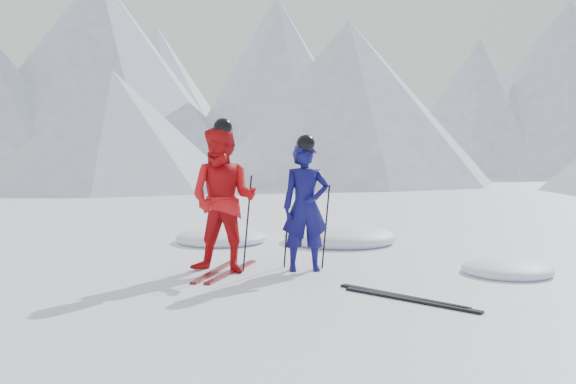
# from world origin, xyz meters

# --- Properties ---
(ground) EXTENTS (160.00, 160.00, 0.00)m
(ground) POSITION_xyz_m (0.00, 0.00, 0.00)
(ground) COLOR white
(ground) RESTS_ON ground
(mountain_range) EXTENTS (106.15, 62.94, 15.53)m
(mountain_range) POSITION_xyz_m (5.71, 35.31, 6.72)
(mountain_range) COLOR #B2BCD1
(mountain_range) RESTS_ON ground
(skier_blue) EXTENTS (0.77, 0.63, 1.80)m
(skier_blue) POSITION_xyz_m (-1.62, 0.39, 0.90)
(skier_blue) COLOR #0E0D51
(skier_blue) RESTS_ON ground
(skier_red) EXTENTS (1.02, 0.81, 2.03)m
(skier_red) POSITION_xyz_m (-2.70, 0.02, 1.01)
(skier_red) COLOR red
(skier_red) RESTS_ON ground
(pole_blue_left) EXTENTS (0.12, 0.08, 1.20)m
(pole_blue_left) POSITION_xyz_m (-1.92, 0.54, 0.60)
(pole_blue_left) COLOR black
(pole_blue_left) RESTS_ON ground
(pole_blue_right) EXTENTS (0.12, 0.07, 1.20)m
(pole_blue_right) POSITION_xyz_m (-1.37, 0.64, 0.60)
(pole_blue_right) COLOR black
(pole_blue_right) RESTS_ON ground
(pole_red_left) EXTENTS (0.13, 0.10, 1.35)m
(pole_red_left) POSITION_xyz_m (-3.00, 0.27, 0.68)
(pole_red_left) COLOR black
(pole_red_left) RESTS_ON ground
(pole_red_right) EXTENTS (0.13, 0.09, 1.35)m
(pole_red_right) POSITION_xyz_m (-2.40, 0.17, 0.68)
(pole_red_right) COLOR black
(pole_red_right) RESTS_ON ground
(ski_worn_left) EXTENTS (0.10, 1.70, 0.03)m
(ski_worn_left) POSITION_xyz_m (-2.82, 0.02, 0.01)
(ski_worn_left) COLOR black
(ski_worn_left) RESTS_ON ground
(ski_worn_right) EXTENTS (0.22, 1.70, 0.03)m
(ski_worn_right) POSITION_xyz_m (-2.58, 0.02, 0.01)
(ski_worn_right) COLOR black
(ski_worn_right) RESTS_ON ground
(ski_loose_a) EXTENTS (1.50, 0.96, 0.03)m
(ski_loose_a) POSITION_xyz_m (-0.25, -0.97, 0.01)
(ski_loose_a) COLOR black
(ski_loose_a) RESTS_ON ground
(ski_loose_b) EXTENTS (1.53, 0.91, 0.03)m
(ski_loose_b) POSITION_xyz_m (-0.15, -1.12, 0.01)
(ski_loose_b) COLOR black
(ski_loose_b) RESTS_ON ground
(snow_lumps) EXTENTS (8.75, 5.22, 0.46)m
(snow_lumps) POSITION_xyz_m (-1.42, 2.53, 0.00)
(snow_lumps) COLOR white
(snow_lumps) RESTS_ON ground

